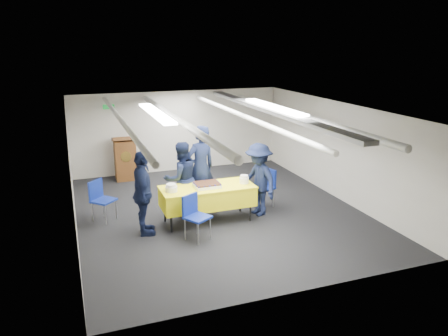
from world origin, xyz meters
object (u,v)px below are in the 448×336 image
(chair_left, at_px, (100,196))
(sailor_a, at_px, (201,168))
(chair_right, at_px, (266,184))
(sailor_d, at_px, (258,179))
(serving_table, at_px, (208,196))
(chair_near, at_px, (194,212))
(sailor_b, at_px, (181,179))
(sailor_c, at_px, (143,194))
(sheet_cake, at_px, (207,185))
(podium, at_px, (125,158))

(chair_left, relative_size, sailor_a, 0.46)
(chair_right, height_order, sailor_d, sailor_d)
(chair_left, distance_m, sailor_d, 3.36)
(serving_table, distance_m, sailor_d, 1.18)
(chair_near, distance_m, chair_left, 2.21)
(serving_table, relative_size, chair_right, 2.23)
(sailor_b, bearing_deg, sailor_d, 149.88)
(sailor_b, height_order, sailor_c, sailor_c)
(serving_table, bearing_deg, chair_left, 158.34)
(sheet_cake, relative_size, sailor_b, 0.33)
(serving_table, relative_size, chair_near, 2.23)
(sailor_b, distance_m, sailor_c, 1.21)
(chair_near, bearing_deg, sailor_d, 23.01)
(chair_right, distance_m, chair_left, 3.64)
(chair_right, relative_size, sailor_a, 0.46)
(podium, relative_size, chair_right, 1.44)
(chair_near, xyz_separation_m, sailor_c, (-0.86, 0.52, 0.31))
(sailor_c, bearing_deg, chair_right, -71.52)
(serving_table, xyz_separation_m, sailor_c, (-1.35, -0.17, 0.28))
(podium, xyz_separation_m, sailor_b, (0.81, -2.92, 0.19))
(serving_table, height_order, sailor_c, sailor_c)
(chair_near, distance_m, sailor_d, 1.80)
(chair_right, xyz_separation_m, sailor_a, (-1.45, 0.33, 0.42))
(chair_right, bearing_deg, sailor_c, -168.58)
(serving_table, xyz_separation_m, chair_right, (1.53, 0.41, -0.03))
(chair_right, relative_size, chair_left, 1.00)
(serving_table, height_order, sailor_a, sailor_a)
(chair_left, relative_size, sailor_c, 0.52)
(serving_table, distance_m, chair_left, 2.25)
(sheet_cake, bearing_deg, chair_right, 15.54)
(sailor_c, height_order, sailor_d, sailor_c)
(serving_table, relative_size, sheet_cake, 3.64)
(serving_table, xyz_separation_m, chair_near, (-0.49, -0.70, -0.03))
(serving_table, relative_size, sailor_c, 1.16)
(sailor_a, distance_m, sailor_d, 1.31)
(podium, height_order, sailor_a, sailor_a)
(podium, height_order, chair_left, podium)
(sheet_cake, distance_m, chair_near, 0.87)
(sheet_cake, xyz_separation_m, sailor_b, (-0.39, 0.61, -0.01))
(serving_table, relative_size, sailor_d, 1.22)
(sheet_cake, distance_m, sailor_b, 0.72)
(serving_table, bearing_deg, sailor_b, 124.62)
(podium, xyz_separation_m, chair_right, (2.74, -3.10, -0.08))
(sheet_cake, height_order, sailor_a, sailor_a)
(podium, distance_m, chair_right, 4.13)
(sailor_a, distance_m, sailor_c, 1.70)
(sailor_b, xyz_separation_m, sailor_c, (-0.95, -0.76, 0.03))
(chair_near, height_order, chair_left, same)
(podium, distance_m, chair_left, 2.82)
(sheet_cake, height_order, sailor_c, sailor_c)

